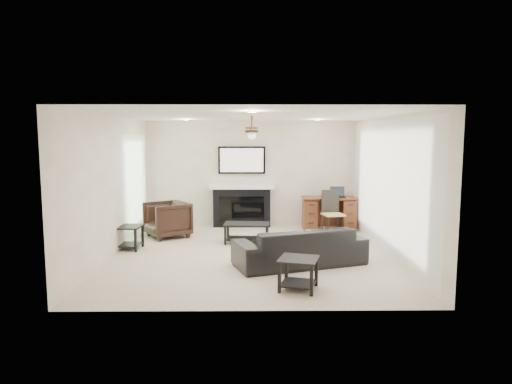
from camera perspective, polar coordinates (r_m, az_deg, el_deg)
room_shell at (r=8.23m, az=0.78°, el=3.82°), size 5.50×5.54×2.52m
sofa at (r=7.69m, az=5.49°, el=-6.76°), size 2.32×1.49×0.63m
armchair at (r=9.90m, az=-11.04°, el=-3.39°), size 1.14×1.14×0.76m
coffee_table at (r=9.23m, az=-1.16°, el=-5.15°), size 0.94×0.57×0.40m
end_table_near at (r=6.50m, az=5.32°, el=-10.15°), size 0.65×0.65×0.45m
end_table_left at (r=9.04m, az=-15.67°, el=-5.50°), size 0.54×0.54×0.45m
fireplace_unit at (r=10.78m, az=-1.79°, el=0.66°), size 1.52×0.34×1.91m
desk at (r=10.61m, az=9.09°, el=-2.66°), size 1.22×0.56×0.76m
desk_chair at (r=10.06m, az=9.62°, el=-2.59°), size 0.50×0.52×0.97m
laptop at (r=10.55m, az=10.23°, el=-0.02°), size 0.33×0.24×0.23m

